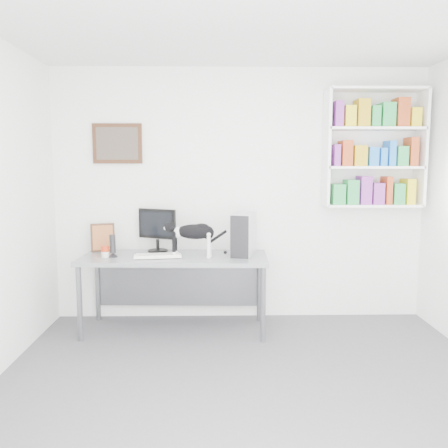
% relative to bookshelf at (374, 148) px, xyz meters
% --- Properties ---
extents(room, '(4.01, 4.01, 2.70)m').
position_rel_bookshelf_xyz_m(room, '(-1.40, -1.85, -0.50)').
color(room, '#545359').
rests_on(room, ground).
extents(bookshelf, '(1.03, 0.28, 1.24)m').
position_rel_bookshelf_xyz_m(bookshelf, '(0.00, 0.00, 0.00)').
color(bookshelf, white).
rests_on(bookshelf, room).
extents(wall_art, '(0.52, 0.04, 0.42)m').
position_rel_bookshelf_xyz_m(wall_art, '(-2.70, 0.12, 0.05)').
color(wall_art, '#442216').
rests_on(wall_art, room).
extents(desk, '(1.87, 0.78, 0.77)m').
position_rel_bookshelf_xyz_m(desk, '(-2.08, -0.31, -1.46)').
color(desk, slate).
rests_on(desk, room).
extents(monitor, '(0.48, 0.37, 0.46)m').
position_rel_bookshelf_xyz_m(monitor, '(-2.27, -0.07, -0.85)').
color(monitor, black).
rests_on(monitor, desk).
extents(keyboard, '(0.48, 0.23, 0.03)m').
position_rel_bookshelf_xyz_m(keyboard, '(-2.23, -0.39, -1.06)').
color(keyboard, white).
rests_on(keyboard, desk).
extents(pc_tower, '(0.29, 0.46, 0.43)m').
position_rel_bookshelf_xyz_m(pc_tower, '(-1.38, -0.27, -0.87)').
color(pc_tower, '#B5B6BB').
rests_on(pc_tower, desk).
extents(speaker, '(0.13, 0.13, 0.23)m').
position_rel_bookshelf_xyz_m(speaker, '(-2.68, -0.35, -0.96)').
color(speaker, black).
rests_on(speaker, desk).
extents(leaning_print, '(0.26, 0.16, 0.31)m').
position_rel_bookshelf_xyz_m(leaning_print, '(-2.85, -0.04, -0.93)').
color(leaning_print, '#442216').
rests_on(leaning_print, desk).
extents(soup_can, '(0.08, 0.08, 0.11)m').
position_rel_bookshelf_xyz_m(soup_can, '(-2.75, -0.36, -1.02)').
color(soup_can, red).
rests_on(soup_can, desk).
extents(cat, '(0.57, 0.22, 0.34)m').
position_rel_bookshelf_xyz_m(cat, '(-1.88, -0.38, -0.91)').
color(cat, black).
rests_on(cat, desk).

